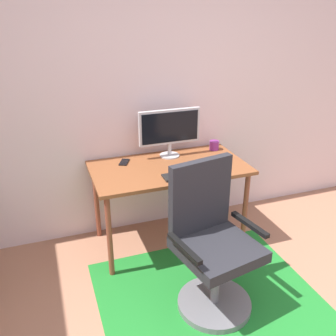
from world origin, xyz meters
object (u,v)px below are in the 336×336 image
(keyboard, at_px, (189,174))
(coffee_cup, at_px, (214,145))
(monitor, at_px, (170,129))
(computer_mouse, at_px, (221,168))
(cell_phone, at_px, (124,162))
(office_chair, at_px, (212,250))
(desk, at_px, (169,174))

(keyboard, relative_size, coffee_cup, 4.84)
(monitor, bearing_deg, computer_mouse, -54.86)
(coffee_cup, xyz_separation_m, cell_phone, (-0.88, -0.03, -0.04))
(office_chair, bearing_deg, monitor, 75.43)
(desk, distance_m, office_chair, 0.86)
(computer_mouse, relative_size, office_chair, 0.10)
(monitor, distance_m, computer_mouse, 0.58)
(keyboard, bearing_deg, desk, 110.16)
(keyboard, relative_size, computer_mouse, 4.13)
(coffee_cup, xyz_separation_m, office_chair, (-0.52, -1.06, -0.34))
(monitor, height_order, computer_mouse, monitor)
(desk, height_order, keyboard, keyboard)
(coffee_cup, bearing_deg, cell_phone, -178.29)
(monitor, bearing_deg, coffee_cup, 1.58)
(monitor, bearing_deg, keyboard, -89.35)
(desk, bearing_deg, office_chair, -88.95)
(monitor, relative_size, office_chair, 0.52)
(keyboard, relative_size, office_chair, 0.40)
(computer_mouse, relative_size, cell_phone, 0.74)
(desk, relative_size, cell_phone, 9.44)
(cell_phone, distance_m, office_chair, 1.13)
(monitor, xyz_separation_m, computer_mouse, (0.30, -0.43, -0.24))
(desk, relative_size, monitor, 2.36)
(computer_mouse, xyz_separation_m, cell_phone, (-0.73, 0.41, -0.01))
(keyboard, xyz_separation_m, coffee_cup, (0.45, 0.46, 0.03))
(monitor, distance_m, office_chair, 1.18)
(computer_mouse, bearing_deg, keyboard, -175.72)
(monitor, relative_size, coffee_cup, 6.29)
(coffee_cup, bearing_deg, office_chair, -116.19)
(monitor, height_order, keyboard, monitor)
(desk, distance_m, computer_mouse, 0.45)
(coffee_cup, bearing_deg, computer_mouse, -109.28)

